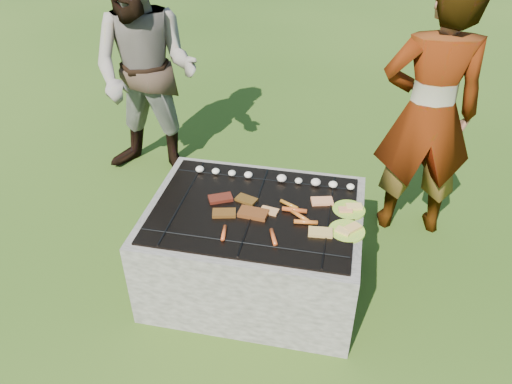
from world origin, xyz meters
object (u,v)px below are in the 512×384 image
(plate_near, at_px, (347,231))
(cook, at_px, (428,115))
(bystander, at_px, (146,73))
(plate_far, at_px, (349,209))
(fire_pit, at_px, (254,249))

(plate_near, height_order, cook, cook)
(plate_near, distance_m, bystander, 2.13)
(bystander, bearing_deg, cook, -5.22)
(bystander, bearing_deg, plate_far, -28.79)
(cook, bearing_deg, fire_pit, 33.40)
(fire_pit, bearing_deg, plate_near, -9.42)
(fire_pit, height_order, bystander, bystander)
(plate_far, distance_m, plate_near, 0.20)
(plate_far, height_order, plate_near, same)
(plate_near, relative_size, bystander, 0.12)
(plate_far, xyz_separation_m, cook, (0.45, 0.74, 0.32))
(fire_pit, bearing_deg, cook, 39.87)
(bystander, bearing_deg, plate_near, -33.49)
(cook, xyz_separation_m, bystander, (-2.14, 0.32, -0.01))
(plate_near, bearing_deg, cook, 64.30)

